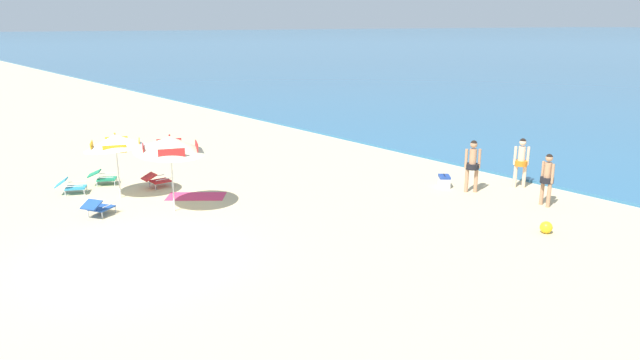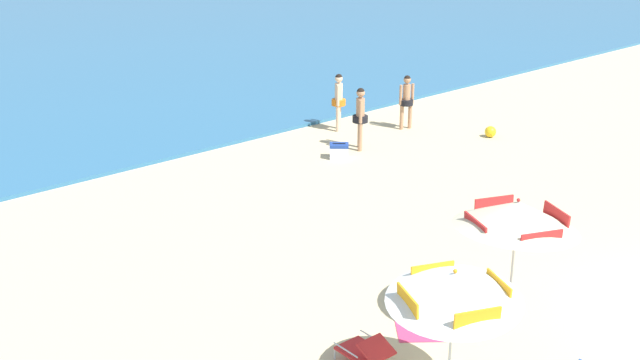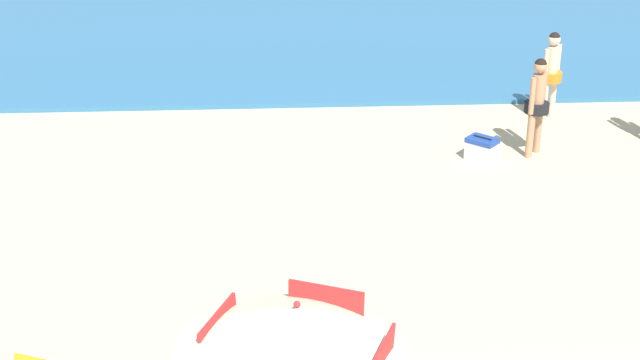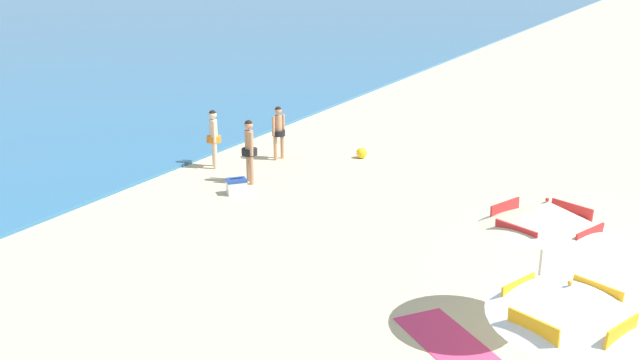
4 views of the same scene
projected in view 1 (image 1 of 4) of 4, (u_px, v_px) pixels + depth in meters
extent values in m
plane|color=#CCB78C|center=(136.00, 256.00, 13.46)|extent=(800.00, 800.00, 0.00)
cylinder|color=silver|center=(118.00, 166.00, 17.73)|extent=(0.04, 0.04, 2.01)
cone|color=white|center=(115.00, 141.00, 17.52)|extent=(2.59, 2.57, 0.60)
cube|color=orange|center=(139.00, 143.00, 17.74)|extent=(0.64, 0.30, 0.24)
cube|color=orange|center=(117.00, 140.00, 18.18)|extent=(0.30, 0.64, 0.24)
cube|color=orange|center=(92.00, 146.00, 17.35)|extent=(0.64, 0.30, 0.24)
cube|color=orange|center=(115.00, 149.00, 16.91)|extent=(0.30, 0.64, 0.24)
sphere|color=orange|center=(115.00, 134.00, 17.45)|extent=(0.06, 0.06, 0.06)
cylinder|color=silver|center=(172.00, 174.00, 16.41)|extent=(0.04, 0.04, 2.22)
cone|color=beige|center=(170.00, 144.00, 16.18)|extent=(2.49, 2.46, 0.65)
cube|color=red|center=(197.00, 146.00, 16.41)|extent=(0.68, 0.32, 0.25)
cube|color=red|center=(169.00, 143.00, 16.88)|extent=(0.32, 0.68, 0.25)
cube|color=red|center=(143.00, 149.00, 16.00)|extent=(0.68, 0.32, 0.25)
cube|color=red|center=(172.00, 153.00, 15.53)|extent=(0.32, 0.68, 0.25)
sphere|color=red|center=(169.00, 135.00, 16.11)|extent=(0.06, 0.06, 0.06)
cube|color=red|center=(160.00, 181.00, 19.13)|extent=(0.52, 0.60, 0.04)
cube|color=red|center=(149.00, 177.00, 18.84)|extent=(0.50, 0.40, 0.20)
cylinder|color=silver|center=(166.00, 181.00, 19.51)|extent=(0.03, 0.03, 0.18)
cylinder|color=silver|center=(172.00, 184.00, 19.15)|extent=(0.03, 0.03, 0.18)
cylinder|color=silver|center=(150.00, 184.00, 19.17)|extent=(0.03, 0.03, 0.18)
cylinder|color=silver|center=(156.00, 187.00, 18.80)|extent=(0.03, 0.03, 0.18)
cylinder|color=silver|center=(157.00, 176.00, 19.30)|extent=(0.03, 0.54, 0.02)
cylinder|color=silver|center=(164.00, 179.00, 18.89)|extent=(0.03, 0.54, 0.02)
cube|color=#1E7F56|center=(107.00, 179.00, 19.38)|extent=(0.74, 0.77, 0.04)
cube|color=#1E7F56|center=(94.00, 173.00, 19.25)|extent=(0.62, 0.59, 0.20)
cylinder|color=silver|center=(117.00, 180.00, 19.69)|extent=(0.03, 0.03, 0.18)
cylinder|color=silver|center=(115.00, 183.00, 19.23)|extent=(0.03, 0.03, 0.18)
cylinder|color=silver|center=(99.00, 181.00, 19.59)|extent=(0.03, 0.03, 0.18)
cylinder|color=silver|center=(97.00, 184.00, 19.12)|extent=(0.03, 0.03, 0.18)
cylinder|color=silver|center=(108.00, 173.00, 19.61)|extent=(0.28, 0.49, 0.02)
cylinder|color=silver|center=(105.00, 178.00, 19.08)|extent=(0.28, 0.49, 0.02)
cube|color=teal|center=(76.00, 188.00, 18.35)|extent=(0.74, 0.77, 0.04)
cube|color=teal|center=(61.00, 182.00, 18.22)|extent=(0.61, 0.55, 0.26)
cylinder|color=silver|center=(87.00, 188.00, 18.67)|extent=(0.03, 0.03, 0.18)
cylinder|color=silver|center=(84.00, 192.00, 18.21)|extent=(0.03, 0.03, 0.18)
cylinder|color=silver|center=(68.00, 189.00, 18.56)|extent=(0.03, 0.03, 0.18)
cylinder|color=silver|center=(65.00, 194.00, 18.09)|extent=(0.03, 0.03, 0.18)
cylinder|color=silver|center=(77.00, 182.00, 18.59)|extent=(0.27, 0.49, 0.02)
cylinder|color=silver|center=(74.00, 186.00, 18.06)|extent=(0.27, 0.49, 0.02)
cube|color=#1E4799|center=(102.00, 208.00, 16.34)|extent=(0.76, 0.78, 0.04)
cube|color=#1E4799|center=(91.00, 205.00, 15.93)|extent=(0.63, 0.60, 0.20)
cylinder|color=silver|center=(102.00, 208.00, 16.70)|extent=(0.03, 0.03, 0.18)
cylinder|color=silver|center=(116.00, 209.00, 16.54)|extent=(0.03, 0.03, 0.18)
cylinder|color=silver|center=(88.00, 214.00, 16.18)|extent=(0.03, 0.03, 0.18)
cylinder|color=silver|center=(102.00, 216.00, 16.03)|extent=(0.03, 0.03, 0.18)
cylinder|color=silver|center=(93.00, 203.00, 16.39)|extent=(0.30, 0.47, 0.02)
cylinder|color=silver|center=(109.00, 205.00, 16.21)|extent=(0.30, 0.47, 0.02)
cylinder|color=tan|center=(542.00, 192.00, 17.19)|extent=(0.11, 0.11, 0.78)
cylinder|color=tan|center=(549.00, 195.00, 16.95)|extent=(0.11, 0.11, 0.78)
cylinder|color=black|center=(547.00, 180.00, 16.96)|extent=(0.39, 0.39, 0.16)
cylinder|color=tan|center=(548.00, 172.00, 16.89)|extent=(0.22, 0.22, 0.55)
cylinder|color=tan|center=(543.00, 171.00, 17.07)|extent=(0.08, 0.08, 0.59)
cylinder|color=tan|center=(553.00, 174.00, 16.72)|extent=(0.08, 0.08, 0.59)
sphere|color=tan|center=(549.00, 158.00, 16.78)|extent=(0.21, 0.21, 0.21)
sphere|color=black|center=(549.00, 157.00, 16.78)|extent=(0.20, 0.20, 0.20)
cylinder|color=tan|center=(467.00, 180.00, 18.47)|extent=(0.12, 0.12, 0.84)
cylinder|color=tan|center=(476.00, 180.00, 18.46)|extent=(0.12, 0.12, 0.84)
cylinder|color=black|center=(472.00, 166.00, 18.35)|extent=(0.42, 0.42, 0.17)
cylinder|color=tan|center=(473.00, 158.00, 18.28)|extent=(0.23, 0.23, 0.59)
cylinder|color=tan|center=(466.00, 159.00, 18.29)|extent=(0.09, 0.09, 0.63)
cylinder|color=tan|center=(479.00, 159.00, 18.28)|extent=(0.09, 0.09, 0.63)
sphere|color=tan|center=(474.00, 144.00, 18.16)|extent=(0.23, 0.23, 0.23)
sphere|color=black|center=(474.00, 144.00, 18.15)|extent=(0.21, 0.21, 0.21)
cylinder|color=beige|center=(515.00, 176.00, 18.99)|extent=(0.12, 0.12, 0.82)
cylinder|color=beige|center=(524.00, 176.00, 18.95)|extent=(0.12, 0.12, 0.82)
cylinder|color=orange|center=(521.00, 163.00, 18.86)|extent=(0.41, 0.41, 0.17)
cylinder|color=beige|center=(522.00, 155.00, 18.79)|extent=(0.23, 0.23, 0.58)
cylinder|color=beige|center=(515.00, 155.00, 18.82)|extent=(0.09, 0.09, 0.61)
cylinder|color=beige|center=(528.00, 156.00, 18.77)|extent=(0.09, 0.09, 0.61)
sphere|color=beige|center=(523.00, 142.00, 18.67)|extent=(0.22, 0.22, 0.22)
sphere|color=black|center=(523.00, 141.00, 18.67)|extent=(0.20, 0.20, 0.20)
cube|color=white|center=(444.00, 182.00, 19.11)|extent=(0.58, 0.57, 0.32)
cube|color=navy|center=(444.00, 177.00, 19.05)|extent=(0.60, 0.59, 0.08)
cylinder|color=black|center=(444.00, 175.00, 19.04)|extent=(0.27, 0.24, 0.02)
sphere|color=yellow|center=(546.00, 227.00, 14.89)|extent=(0.32, 0.32, 0.32)
cube|color=#DB3866|center=(196.00, 196.00, 18.09)|extent=(1.83, 1.97, 0.01)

